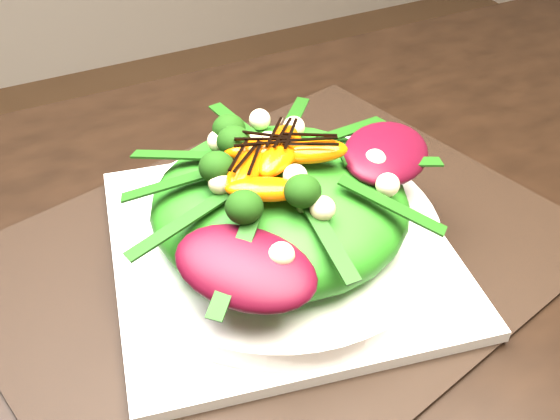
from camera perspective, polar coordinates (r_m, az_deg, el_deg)
name	(u,v)px	position (r m, az deg, el deg)	size (l,w,h in m)	color
placemat	(280,253)	(0.53, 0.00, -3.78)	(0.45, 0.34, 0.00)	black
plate_base	(280,247)	(0.52, 0.00, -3.24)	(0.26, 0.26, 0.01)	silver
salad_bowl	(280,234)	(0.51, 0.00, -2.08)	(0.25, 0.25, 0.02)	white
lettuce_mound	(280,204)	(0.49, 0.00, 0.55)	(0.19, 0.19, 0.07)	#287415
radicchio_leaf	(387,153)	(0.51, 9.26, 4.96)	(0.09, 0.06, 0.02)	#3D0613
orange_segment	(251,164)	(0.47, -2.58, 4.00)	(0.06, 0.02, 0.01)	#DC4F03
broccoli_floret	(174,175)	(0.46, -9.24, 2.99)	(0.04, 0.04, 0.04)	black
macadamia_nut	(340,173)	(0.46, 5.23, 3.25)	(0.02, 0.02, 0.02)	beige
balsamic_drizzle	(250,155)	(0.46, -2.61, 4.81)	(0.05, 0.00, 0.00)	black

